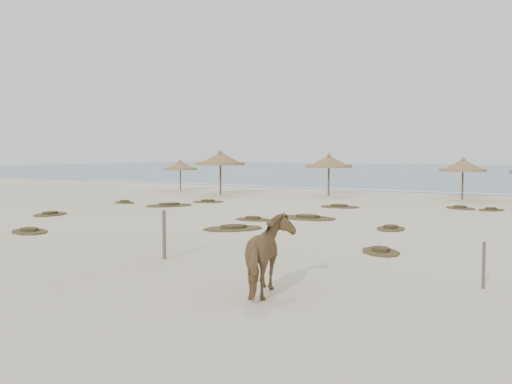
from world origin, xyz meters
TOP-DOWN VIEW (x-y plane):
  - ground at (0.00, 0.00)m, footprint 160.00×160.00m
  - ocean at (0.00, 75.00)m, footprint 200.00×100.00m
  - foam_line at (0.00, 26.00)m, footprint 70.00×0.60m
  - palapa_0 at (-16.06, 17.84)m, footprint 3.25×3.25m
  - palapa_1 at (-10.83, 15.75)m, footprint 3.67×3.67m
  - palapa_2 at (-4.01, 18.88)m, footprint 3.65×3.65m
  - palapa_3 at (4.49, 20.35)m, footprint 3.61×3.61m
  - horse at (6.01, -6.82)m, footprint 1.53×2.15m
  - fence_post_near at (1.48, -4.84)m, footprint 0.11×0.11m
  - fence_post_far at (9.74, -3.98)m, footprint 0.09×0.09m
  - scrub_0 at (-10.41, 0.95)m, footprint 1.77×2.24m
  - scrub_1 at (-8.53, 7.41)m, footprint 2.74×3.16m
  - scrub_2 at (-1.09, 4.15)m, footprint 1.69×1.14m
  - scrub_3 at (0.71, 5.92)m, footprint 2.81×1.96m
  - scrub_4 at (5.03, 4.30)m, footprint 1.35×1.81m
  - scrub_6 at (-8.04, 10.39)m, footprint 2.24×2.05m
  - scrub_7 at (5.63, 14.11)m, footprint 2.13×2.01m
  - scrub_8 at (-11.94, 7.46)m, footprint 1.83×1.51m
  - scrub_9 at (-0.21, 1.22)m, footprint 2.66×2.87m
  - scrub_10 at (7.18, 13.95)m, footprint 1.69×1.81m
  - scrub_11 at (-6.24, -3.39)m, footprint 2.23×1.89m
  - scrub_12 at (6.37, -0.84)m, footprint 1.80×1.93m
  - scrub_13 at (-0.11, 11.49)m, footprint 2.30×1.62m

SIDE VIEW (x-z plane):
  - ground at x=0.00m, z-range 0.00..0.00m
  - ocean at x=0.00m, z-range 0.00..0.01m
  - foam_line at x=0.00m, z-range 0.00..0.01m
  - scrub_2 at x=-1.09m, z-range -0.03..0.13m
  - scrub_0 at x=-10.41m, z-range -0.03..0.13m
  - scrub_3 at x=0.71m, z-range -0.03..0.13m
  - scrub_4 at x=5.03m, z-range -0.03..0.13m
  - scrub_8 at x=-11.94m, z-range -0.03..0.13m
  - scrub_9 at x=-0.21m, z-range -0.03..0.13m
  - scrub_10 at x=7.18m, z-range -0.03..0.13m
  - scrub_11 at x=-6.24m, z-range -0.03..0.13m
  - scrub_12 at x=6.37m, z-range -0.03..0.13m
  - scrub_13 at x=-0.11m, z-range -0.03..0.13m
  - scrub_1 at x=-8.53m, z-range -0.03..0.13m
  - scrub_6 at x=-8.04m, z-range -0.03..0.13m
  - scrub_7 at x=5.63m, z-range -0.03..0.13m
  - fence_post_far at x=9.74m, z-range 0.00..1.03m
  - fence_post_near at x=1.48m, z-range 0.00..1.36m
  - horse at x=6.01m, z-range 0.00..1.66m
  - palapa_0 at x=-16.06m, z-range 0.68..3.13m
  - palapa_3 at x=4.49m, z-range 0.75..3.45m
  - palapa_2 at x=-4.01m, z-range 0.81..3.76m
  - palapa_1 at x=-10.83m, z-range 0.88..4.06m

